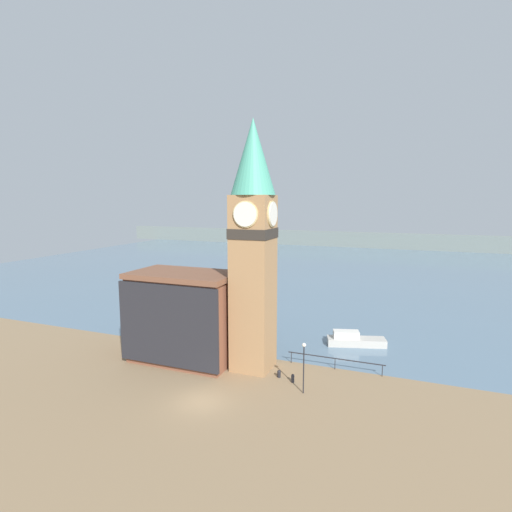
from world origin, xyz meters
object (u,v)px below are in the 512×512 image
object	(u,v)px
clock_tower	(253,240)
boat_near	(354,340)
pier_building	(184,316)
mooring_bollard_near	(279,373)
mooring_bollard_far	(293,378)
lamp_post	(304,359)

from	to	relation	value
clock_tower	boat_near	distance (m)	16.88
pier_building	boat_near	size ratio (longest dim) A/B	1.61
clock_tower	boat_near	xyz separation A→B (m)	(8.06, 9.36, -11.51)
clock_tower	pier_building	bearing A→B (deg)	-174.78
mooring_bollard_near	pier_building	bearing A→B (deg)	177.12
pier_building	mooring_bollard_far	xyz separation A→B (m)	(11.38, -1.01, -3.99)
mooring_bollard_near	lamp_post	world-z (taller)	lamp_post
pier_building	mooring_bollard_near	size ratio (longest dim) A/B	15.27
mooring_bollard_near	lamp_post	xyz separation A→B (m)	(2.75, -2.08, 2.58)
clock_tower	boat_near	world-z (taller)	clock_tower
boat_near	mooring_bollard_far	xyz separation A→B (m)	(-3.74, -11.01, -0.18)
clock_tower	mooring_bollard_far	size ratio (longest dim) A/B	30.49
mooring_bollard_near	mooring_bollard_far	bearing A→B (deg)	-19.71
mooring_bollard_far	lamp_post	world-z (taller)	lamp_post
mooring_bollard_near	lamp_post	bearing A→B (deg)	-37.02
clock_tower	mooring_bollard_near	world-z (taller)	clock_tower
mooring_bollard_far	lamp_post	size ratio (longest dim) A/B	0.17
mooring_bollard_near	lamp_post	size ratio (longest dim) A/B	0.16
mooring_bollard_near	boat_near	bearing A→B (deg)	63.88
pier_building	lamp_post	bearing A→B (deg)	-11.46
mooring_bollard_far	pier_building	bearing A→B (deg)	174.94
pier_building	boat_near	distance (m)	18.52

